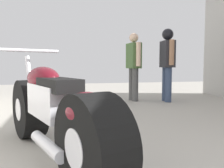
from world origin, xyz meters
The scene contains 4 objects.
ground_plane centered at (0.00, 3.10, 0.00)m, with size 16.29×16.29×0.00m, color #A8A399.
motorcycle_maroon_cruiser centered at (-0.97, 2.37, 0.43)m, with size 1.08×2.18×1.04m.
mechanic_in_blue centered at (0.84, 5.61, 0.92)m, with size 0.28×0.65×1.62m.
mechanic_with_helmet centered at (1.58, 5.32, 1.02)m, with size 0.29×0.68×1.71m.
Camera 1 is at (-0.91, 0.23, 0.86)m, focal length 37.44 mm.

